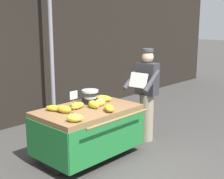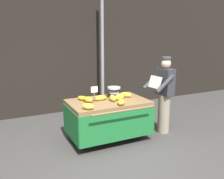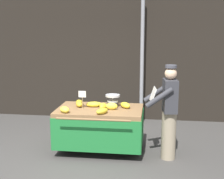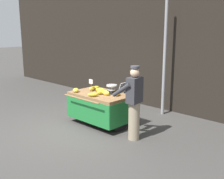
# 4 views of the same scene
# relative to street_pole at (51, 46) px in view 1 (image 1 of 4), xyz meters

# --- Properties ---
(street_pole) EXTENTS (0.09, 0.09, 3.35)m
(street_pole) POSITION_rel_street_pole_xyz_m (0.00, 0.00, 0.00)
(street_pole) COLOR gray
(street_pole) RESTS_ON ground
(banana_cart) EXTENTS (1.63, 1.22, 0.85)m
(banana_cart) POSITION_rel_street_pole_xyz_m (-0.71, -1.87, -1.06)
(banana_cart) COLOR olive
(banana_cart) RESTS_ON ground
(weighing_scale) EXTENTS (0.28, 0.28, 0.24)m
(weighing_scale) POSITION_rel_street_pole_xyz_m (-0.48, -1.70, -0.71)
(weighing_scale) COLOR black
(weighing_scale) RESTS_ON banana_cart
(price_sign) EXTENTS (0.14, 0.01, 0.34)m
(price_sign) POSITION_rel_street_pole_xyz_m (-1.03, -1.93, -0.58)
(price_sign) COLOR #997A51
(price_sign) RESTS_ON banana_cart
(banana_bunch_0) EXTENTS (0.26, 0.30, 0.10)m
(banana_bunch_0) POSITION_rel_street_pole_xyz_m (-0.60, -2.25, -0.78)
(banana_bunch_0) COLOR gold
(banana_bunch_0) RESTS_ON banana_cart
(banana_bunch_1) EXTENTS (0.20, 0.27, 0.11)m
(banana_bunch_1) POSITION_rel_street_pole_xyz_m (-1.12, -1.80, -0.77)
(banana_bunch_1) COLOR gold
(banana_bunch_1) RESTS_ON banana_cart
(banana_bunch_2) EXTENTS (0.14, 0.25, 0.12)m
(banana_bunch_2) POSITION_rel_street_pole_xyz_m (-0.64, -1.94, -0.77)
(banana_bunch_2) COLOR yellow
(banana_bunch_2) RESTS_ON banana_cart
(banana_bunch_3) EXTENTS (0.24, 0.33, 0.09)m
(banana_bunch_3) POSITION_rel_street_pole_xyz_m (-1.16, -1.62, -0.79)
(banana_bunch_3) COLOR gold
(banana_bunch_3) RESTS_ON banana_cart
(banana_bunch_4) EXTENTS (0.27, 0.30, 0.11)m
(banana_bunch_4) POSITION_rel_street_pole_xyz_m (-0.23, -1.77, -0.78)
(banana_bunch_4) COLOR yellow
(banana_bunch_4) RESTS_ON banana_cart
(banana_bunch_5) EXTENTS (0.23, 0.13, 0.13)m
(banana_bunch_5) POSITION_rel_street_pole_xyz_m (-0.47, -1.93, -0.77)
(banana_bunch_5) COLOR yellow
(banana_bunch_5) RESTS_ON banana_cart
(banana_bunch_6) EXTENTS (0.31, 0.19, 0.10)m
(banana_bunch_6) POSITION_rel_street_pole_xyz_m (-0.84, -1.77, -0.78)
(banana_bunch_6) COLOR yellow
(banana_bunch_6) RESTS_ON banana_cart
(banana_bunch_7) EXTENTS (0.26, 0.27, 0.11)m
(banana_bunch_7) POSITION_rel_street_pole_xyz_m (-1.28, -2.25, -0.78)
(banana_bunch_7) COLOR yellow
(banana_bunch_7) RESTS_ON banana_cart
(vendor_person) EXTENTS (0.61, 0.56, 1.71)m
(vendor_person) POSITION_rel_street_pole_xyz_m (0.57, -2.07, -0.80)
(vendor_person) COLOR gray
(vendor_person) RESTS_ON ground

